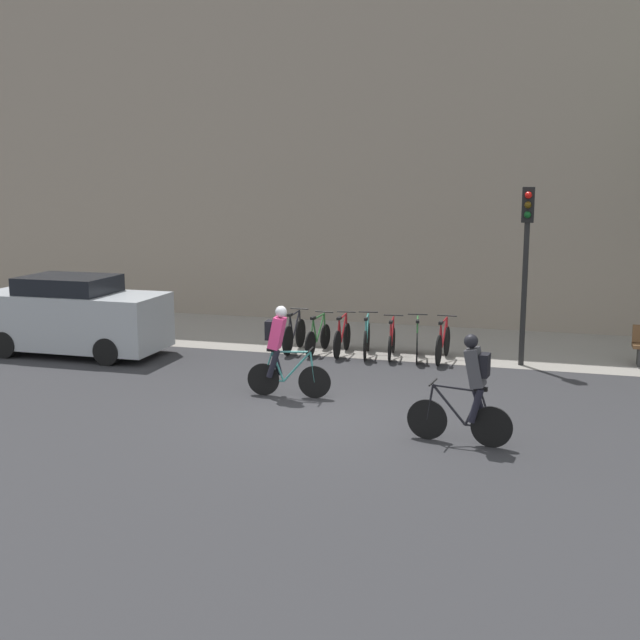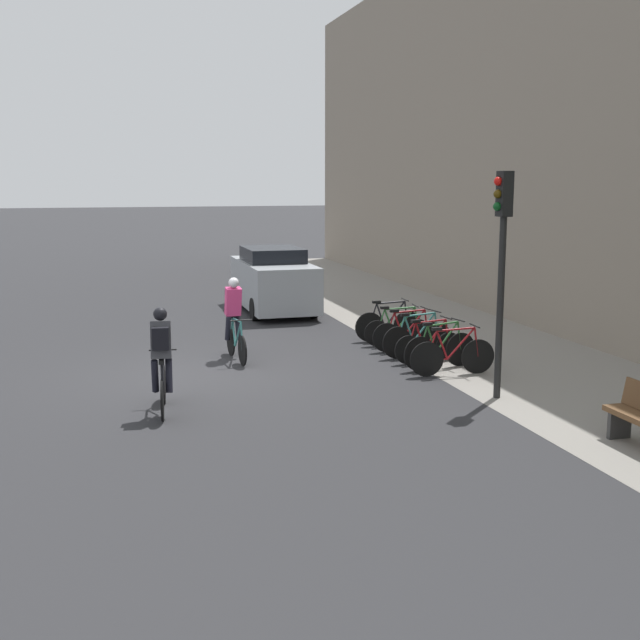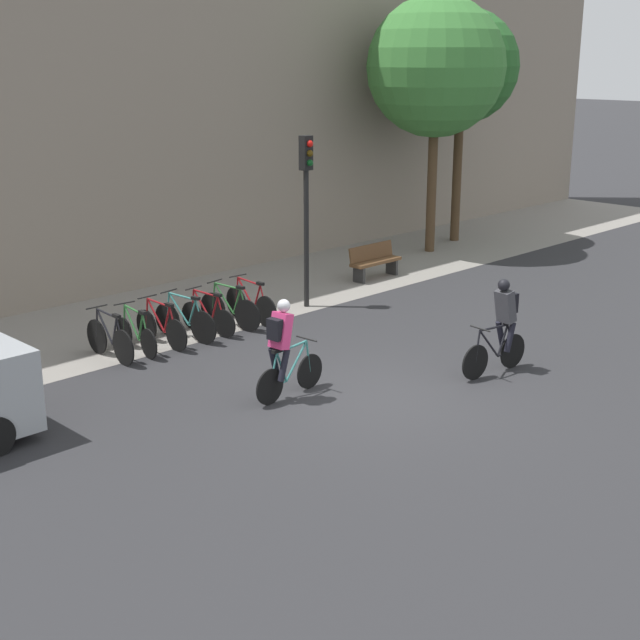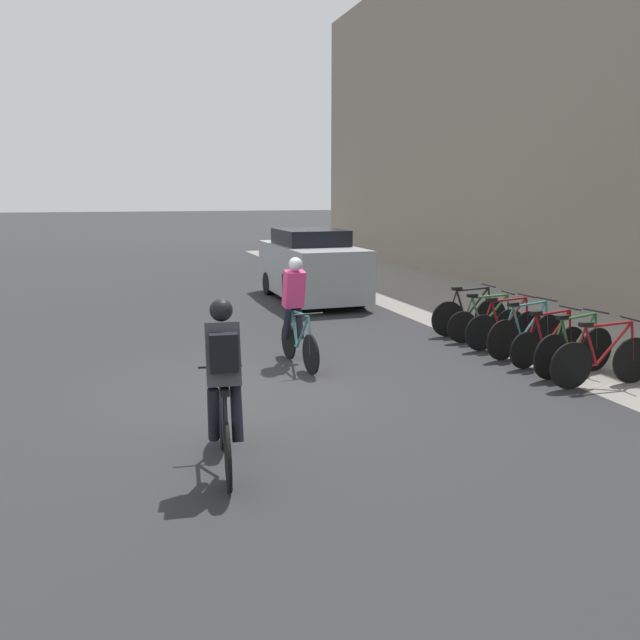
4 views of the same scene
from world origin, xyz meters
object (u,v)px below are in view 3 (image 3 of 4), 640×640
at_px(cyclist_grey, 502,323).
at_px(traffic_light_pole, 306,191).
at_px(cyclist_pink, 283,346).
at_px(parked_bike_6, 251,304).
at_px(parked_bike_1, 136,334).
at_px(bench, 374,261).
at_px(parked_bike_4, 208,316).
at_px(parked_bike_5, 230,309).
at_px(parked_bike_2, 161,327).
at_px(parked_bike_3, 185,320).
at_px(parked_bike_0, 110,339).

xyz_separation_m(cyclist_grey, traffic_light_pole, (0.56, 5.71, 1.75)).
bearing_deg(cyclist_pink, parked_bike_6, 56.12).
distance_m(parked_bike_1, parked_bike_6, 2.96).
xyz_separation_m(traffic_light_pole, bench, (3.16, 0.72, -2.23)).
distance_m(cyclist_grey, parked_bike_4, 6.17).
bearing_deg(traffic_light_pole, parked_bike_5, -179.11).
height_order(cyclist_grey, parked_bike_4, cyclist_grey).
height_order(cyclist_pink, cyclist_grey, cyclist_grey).
height_order(parked_bike_1, parked_bike_6, parked_bike_6).
relative_size(cyclist_pink, parked_bike_5, 1.05).
height_order(parked_bike_4, traffic_light_pole, traffic_light_pole).
xyz_separation_m(cyclist_grey, parked_bike_1, (-4.13, 5.67, -0.57)).
xyz_separation_m(parked_bike_2, parked_bike_6, (2.37, -0.00, 0.01)).
relative_size(parked_bike_3, parked_bike_6, 0.97).
bearing_deg(cyclist_pink, parked_bike_4, 69.99).
height_order(parked_bike_3, parked_bike_6, same).
relative_size(cyclist_pink, parked_bike_1, 1.11).
height_order(parked_bike_0, parked_bike_1, parked_bike_0).
height_order(parked_bike_1, traffic_light_pole, traffic_light_pole).
height_order(parked_bike_3, parked_bike_4, parked_bike_3).
xyz_separation_m(cyclist_pink, parked_bike_3, (0.81, 3.85, -0.54)).
xyz_separation_m(parked_bike_1, bench, (7.86, 0.76, 0.09)).
distance_m(parked_bike_3, traffic_light_pole, 4.19).
height_order(cyclist_grey, bench, cyclist_grey).
bearing_deg(cyclist_grey, bench, 59.93).
distance_m(parked_bike_5, traffic_light_pole, 3.27).
relative_size(cyclist_grey, parked_bike_0, 1.07).
bearing_deg(traffic_light_pole, parked_bike_6, -178.77).
height_order(parked_bike_4, bench, parked_bike_4).
xyz_separation_m(cyclist_pink, bench, (7.48, 4.61, -0.48)).
xyz_separation_m(parked_bike_0, parked_bike_3, (1.78, -0.00, -0.00)).
relative_size(cyclist_pink, parked_bike_4, 1.12).
distance_m(traffic_light_pole, bench, 3.94).
relative_size(parked_bike_1, traffic_light_pole, 0.40).
distance_m(parked_bike_0, parked_bike_2, 1.19).
height_order(cyclist_pink, parked_bike_6, cyclist_pink).
relative_size(parked_bike_0, parked_bike_4, 1.05).
distance_m(parked_bike_2, parked_bike_6, 2.37).
relative_size(parked_bike_0, traffic_light_pole, 0.42).
distance_m(parked_bike_1, traffic_light_pole, 5.24).
height_order(parked_bike_2, parked_bike_6, parked_bike_6).
relative_size(parked_bike_2, parked_bike_6, 0.94).
relative_size(parked_bike_4, bench, 0.98).
xyz_separation_m(cyclist_pink, traffic_light_pole, (4.32, 3.89, 1.75)).
relative_size(parked_bike_2, bench, 1.03).
distance_m(parked_bike_0, parked_bike_6, 3.55).
relative_size(parked_bike_3, bench, 1.06).
height_order(cyclist_pink, parked_bike_3, cyclist_pink).
xyz_separation_m(parked_bike_6, traffic_light_pole, (1.74, 0.04, 2.29)).
distance_m(parked_bike_1, bench, 7.89).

